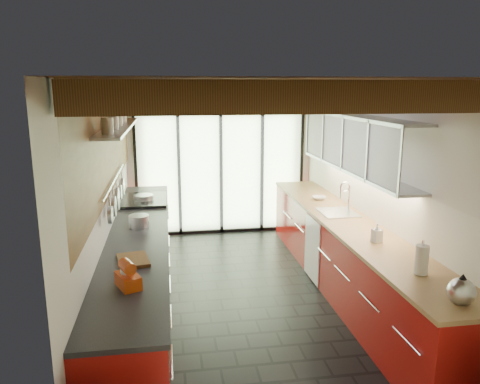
{
  "coord_description": "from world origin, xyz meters",
  "views": [
    {
      "loc": [
        -0.91,
        -5.26,
        2.55
      ],
      "look_at": [
        -0.03,
        0.4,
        1.25
      ],
      "focal_mm": 35.0,
      "sensor_mm": 36.0,
      "label": 1
    }
  ],
  "objects_px": {
    "stand_mixer": "(128,276)",
    "bowl": "(319,198)",
    "kettle": "(462,290)",
    "paper_towel": "(422,260)",
    "soap_bottle": "(377,233)"
  },
  "relations": [
    {
      "from": "paper_towel",
      "to": "bowl",
      "type": "distance_m",
      "value": 2.83
    },
    {
      "from": "stand_mixer",
      "to": "paper_towel",
      "type": "height_order",
      "value": "paper_towel"
    },
    {
      "from": "kettle",
      "to": "soap_bottle",
      "type": "relative_size",
      "value": 1.4
    },
    {
      "from": "stand_mixer",
      "to": "paper_towel",
      "type": "distance_m",
      "value": 2.54
    },
    {
      "from": "paper_towel",
      "to": "soap_bottle",
      "type": "distance_m",
      "value": 0.9
    },
    {
      "from": "kettle",
      "to": "soap_bottle",
      "type": "bearing_deg",
      "value": 90.0
    },
    {
      "from": "kettle",
      "to": "bowl",
      "type": "bearing_deg",
      "value": 90.0
    },
    {
      "from": "stand_mixer",
      "to": "soap_bottle",
      "type": "distance_m",
      "value": 2.65
    },
    {
      "from": "soap_bottle",
      "to": "bowl",
      "type": "bearing_deg",
      "value": 90.0
    },
    {
      "from": "kettle",
      "to": "stand_mixer",
      "type": "bearing_deg",
      "value": 164.43
    },
    {
      "from": "stand_mixer",
      "to": "bowl",
      "type": "height_order",
      "value": "stand_mixer"
    },
    {
      "from": "kettle",
      "to": "paper_towel",
      "type": "xyz_separation_m",
      "value": [
        0.0,
        0.58,
        0.02
      ]
    },
    {
      "from": "stand_mixer",
      "to": "soap_bottle",
      "type": "relative_size",
      "value": 1.47
    },
    {
      "from": "paper_towel",
      "to": "soap_bottle",
      "type": "xyz_separation_m",
      "value": [
        0.0,
        0.89,
        -0.03
      ]
    },
    {
      "from": "stand_mixer",
      "to": "paper_towel",
      "type": "bearing_deg",
      "value": -2.92
    }
  ]
}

